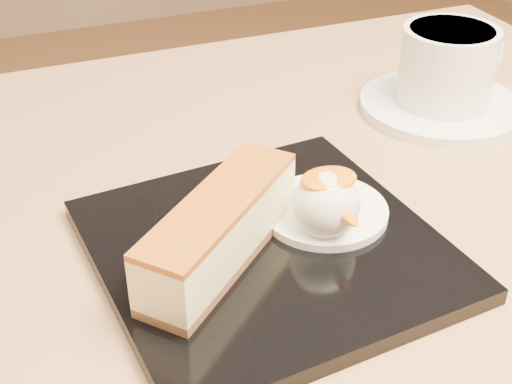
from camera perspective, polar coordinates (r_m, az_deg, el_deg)
name	(u,v)px	position (r m, az deg, el deg)	size (l,w,h in m)	color
dessert_plate	(267,249)	(0.48, 0.90, -4.59)	(0.22, 0.22, 0.01)	black
cheesecake	(220,230)	(0.45, -2.93, -3.04)	(0.13, 0.12, 0.05)	brown
cream_smear	(324,211)	(0.51, 5.47, -1.49)	(0.09, 0.09, 0.01)	white
ice_cream_scoop	(326,204)	(0.48, 5.61, -0.98)	(0.05, 0.05, 0.05)	white
mango_sauce	(329,179)	(0.47, 5.83, 1.05)	(0.04, 0.03, 0.01)	orange
mint_sprig	(272,196)	(0.51, 1.30, -0.32)	(0.04, 0.03, 0.00)	#2C862F
saucer	(441,106)	(0.69, 14.55, 6.71)	(0.15, 0.15, 0.01)	white
coffee_cup	(449,64)	(0.68, 15.17, 9.86)	(0.11, 0.09, 0.07)	white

